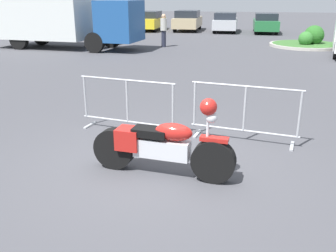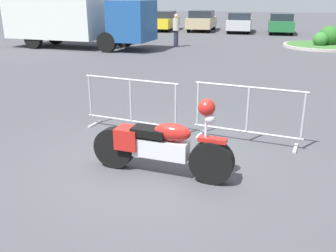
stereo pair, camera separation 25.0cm
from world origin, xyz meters
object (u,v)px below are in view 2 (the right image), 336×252
crowd_barrier_far (248,114)px  crowd_barrier_near (131,104)px  motorcycle (161,145)px  parked_car_green (281,23)px  box_truck (71,15)px  parked_car_silver (240,22)px  parked_car_yellow (163,21)px  parked_car_blue (129,20)px  parked_car_white (97,20)px  parked_car_tan (202,20)px  pedestrian (176,29)px

crowd_barrier_far → crowd_barrier_near: bearing=180.0°
motorcycle → parked_car_green: (1.73, 23.89, 0.22)m
box_truck → parked_car_silver: box_truck is taller
parked_car_yellow → parked_car_green: size_ratio=1.04×
crowd_barrier_near → parked_car_yellow: bearing=104.9°
parked_car_yellow → parked_car_silver: (5.85, 0.14, -0.02)m
crowd_barrier_near → parked_car_blue: size_ratio=0.47×
parked_car_white → box_truck: bearing=-162.4°
parked_car_tan → crowd_barrier_far: bearing=-169.4°
crowd_barrier_far → parked_car_yellow: parked_car_yellow is taller
crowd_barrier_near → parked_car_tan: parked_car_tan is taller
parked_car_tan → parked_car_yellow: bearing=97.9°
crowd_barrier_near → parked_car_green: parked_car_green is taller
parked_car_yellow → parked_car_tan: (2.92, 0.53, 0.03)m
parked_car_green → parked_car_white: bearing=85.9°
parked_car_tan → parked_car_silver: size_ratio=1.08×
crowd_barrier_near → parked_car_green: size_ratio=0.49×
parked_car_silver → box_truck: bearing=143.6°
crowd_barrier_far → box_truck: size_ratio=0.26×
box_truck → parked_car_yellow: (1.65, 11.03, -0.90)m
parked_car_blue → parked_car_green: size_ratio=1.03×
motorcycle → box_truck: 15.54m
crowd_barrier_far → parked_car_silver: (-2.34, 22.27, 0.16)m
motorcycle → parked_car_blue: (-9.96, 23.91, 0.25)m
parked_car_white → parked_car_silver: bearing=-94.0°
parked_car_silver → parked_car_blue: bearing=88.1°
parked_car_silver → parked_car_white: bearing=86.0°
crowd_barrier_far → motorcycle: bearing=-123.6°
parked_car_yellow → motorcycle: bearing=-166.0°
motorcycle → parked_car_silver: (-1.19, 24.00, 0.23)m
crowd_barrier_near → box_truck: box_truck is taller
parked_car_white → crowd_barrier_far: bearing=-150.6°
parked_car_white → parked_car_yellow: size_ratio=0.93×
crowd_barrier_far → pedestrian: 13.69m
parked_car_blue → parked_car_tan: parked_car_tan is taller
pedestrian → parked_car_blue: bearing=-97.5°
parked_car_white → parked_car_yellow: bearing=-96.9°
parked_car_silver → parked_car_green: bearing=-94.6°
box_truck → parked_car_tan: bearing=71.4°
parked_car_green → motorcycle: bearing=173.4°
parked_car_white → parked_car_tan: parked_car_tan is taller
motorcycle → box_truck: box_truck is taller
crowd_barrier_near → parked_car_silver: bearing=90.1°
box_truck → parked_car_blue: 11.19m
parked_car_green → parked_car_silver: bearing=85.4°
parked_car_yellow → pedestrian: bearing=-162.1°
crowd_barrier_near → parked_car_yellow: parked_car_yellow is taller
parked_car_white → parked_car_tan: (8.77, 0.08, 0.08)m
parked_car_green → pedestrian: pedestrian is taller
crowd_barrier_near → parked_car_yellow: size_ratio=0.47×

